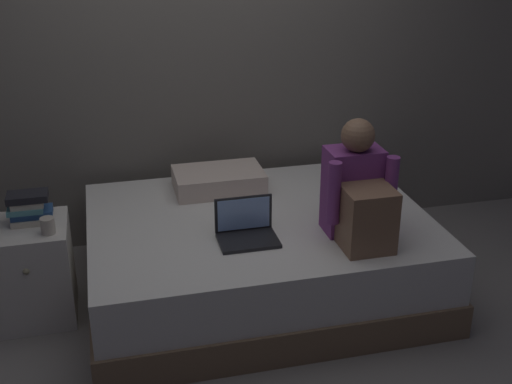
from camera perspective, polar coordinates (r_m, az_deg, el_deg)
name	(u,v)px	position (r m, az deg, el deg)	size (l,w,h in m)	color
ground_plane	(237,322)	(3.79, -1.63, -11.26)	(8.00, 8.00, 0.00)	gray
wall_back	(195,43)	(4.37, -5.29, 12.75)	(5.60, 0.10, 2.70)	slate
bed	(259,255)	(3.95, 0.24, -5.48)	(2.00, 1.50, 0.50)	#7A6047
nightstand	(32,271)	(3.92, -18.89, -6.54)	(0.44, 0.46, 0.57)	beige
person_sitting	(359,195)	(3.54, 8.91, -0.25)	(0.39, 0.44, 0.66)	#75337A
laptop	(246,229)	(3.56, -0.85, -3.27)	(0.32, 0.23, 0.22)	black
pillow	(219,180)	(4.18, -3.27, 1.04)	(0.56, 0.36, 0.13)	beige
book_stack	(29,207)	(3.79, -19.15, -1.28)	(0.23, 0.16, 0.18)	beige
mug	(48,226)	(3.65, -17.66, -2.81)	(0.08, 0.08, 0.09)	#BCB2A3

